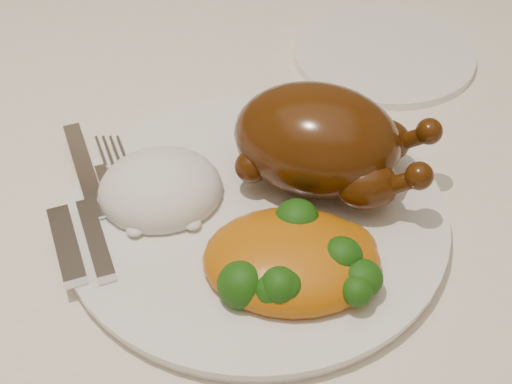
{
  "coord_description": "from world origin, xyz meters",
  "views": [
    {
      "loc": [
        0.11,
        -0.5,
        1.2
      ],
      "look_at": [
        0.12,
        -0.08,
        0.8
      ],
      "focal_mm": 50.0,
      "sensor_mm": 36.0,
      "label": 1
    }
  ],
  "objects_px": {
    "dining_table": "(139,234)",
    "roast_chicken": "(321,141)",
    "side_plate": "(384,54)",
    "dinner_plate": "(256,215)"
  },
  "relations": [
    {
      "from": "dinner_plate",
      "to": "roast_chicken",
      "type": "bearing_deg",
      "value": 32.92
    },
    {
      "from": "dining_table",
      "to": "roast_chicken",
      "type": "height_order",
      "value": "roast_chicken"
    },
    {
      "from": "dining_table",
      "to": "dinner_plate",
      "type": "distance_m",
      "value": 0.18
    },
    {
      "from": "side_plate",
      "to": "roast_chicken",
      "type": "xyz_separation_m",
      "value": [
        -0.09,
        -0.21,
        0.05
      ]
    },
    {
      "from": "dinner_plate",
      "to": "roast_chicken",
      "type": "relative_size",
      "value": 1.67
    },
    {
      "from": "dining_table",
      "to": "dinner_plate",
      "type": "relative_size",
      "value": 5.12
    },
    {
      "from": "dining_table",
      "to": "roast_chicken",
      "type": "xyz_separation_m",
      "value": [
        0.17,
        -0.05,
        0.16
      ]
    },
    {
      "from": "dinner_plate",
      "to": "side_plate",
      "type": "bearing_deg",
      "value": 59.32
    },
    {
      "from": "side_plate",
      "to": "roast_chicken",
      "type": "relative_size",
      "value": 1.06
    },
    {
      "from": "roast_chicken",
      "to": "dining_table",
      "type": "bearing_deg",
      "value": -176.53
    }
  ]
}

